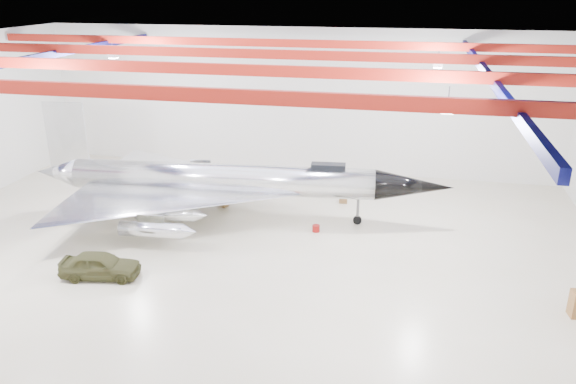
# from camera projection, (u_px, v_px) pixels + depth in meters

# --- Properties ---
(floor) EXTENTS (40.00, 40.00, 0.00)m
(floor) POSITION_uv_depth(u_px,v_px,m) (241.00, 249.00, 31.44)
(floor) COLOR beige
(floor) RESTS_ON ground
(wall_back) EXTENTS (40.00, 0.00, 40.00)m
(wall_back) POSITION_uv_depth(u_px,v_px,m) (296.00, 101.00, 43.25)
(wall_back) COLOR silver
(wall_back) RESTS_ON floor
(ceiling) EXTENTS (40.00, 40.00, 0.00)m
(ceiling) POSITION_uv_depth(u_px,v_px,m) (235.00, 48.00, 27.60)
(ceiling) COLOR #0A0F38
(ceiling) RESTS_ON wall_back
(ceiling_structure) EXTENTS (39.50, 29.50, 1.08)m
(ceiling_structure) POSITION_uv_depth(u_px,v_px,m) (235.00, 62.00, 27.84)
(ceiling_structure) COLOR maroon
(ceiling_structure) RESTS_ON ceiling
(jet_aircraft) EXTENTS (26.30, 16.38, 7.17)m
(jet_aircraft) POSITION_uv_depth(u_px,v_px,m) (222.00, 183.00, 34.89)
(jet_aircraft) COLOR silver
(jet_aircraft) RESTS_ON floor
(jeep) EXTENTS (4.20, 2.25, 1.36)m
(jeep) POSITION_uv_depth(u_px,v_px,m) (100.00, 265.00, 28.23)
(jeep) COLOR #3C3C1E
(jeep) RESTS_ON floor
(toolbox_red) EXTENTS (0.48, 0.40, 0.32)m
(toolbox_red) POSITION_uv_depth(u_px,v_px,m) (241.00, 191.00, 39.84)
(toolbox_red) COLOR maroon
(toolbox_red) RESTS_ON floor
(parts_bin) EXTENTS (0.60, 0.50, 0.38)m
(parts_bin) POSITION_uv_depth(u_px,v_px,m) (343.00, 200.00, 38.08)
(parts_bin) COLOR olive
(parts_bin) RESTS_ON floor
(crate_small) EXTENTS (0.41, 0.36, 0.25)m
(crate_small) POSITION_uv_depth(u_px,v_px,m) (142.00, 195.00, 39.09)
(crate_small) COLOR #59595B
(crate_small) RESTS_ON floor
(tool_chest) EXTENTS (0.59, 0.59, 0.40)m
(tool_chest) POSITION_uv_depth(u_px,v_px,m) (316.00, 228.00, 33.64)
(tool_chest) COLOR maroon
(tool_chest) RESTS_ON floor
(oil_barrel) EXTENTS (0.75, 0.68, 0.43)m
(oil_barrel) POSITION_uv_depth(u_px,v_px,m) (223.00, 203.00, 37.48)
(oil_barrel) COLOR olive
(oil_barrel) RESTS_ON floor
(spares_box) EXTENTS (0.59, 0.59, 0.40)m
(spares_box) POSITION_uv_depth(u_px,v_px,m) (327.00, 191.00, 39.71)
(spares_box) COLOR #59595B
(spares_box) RESTS_ON floor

